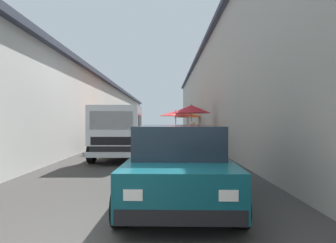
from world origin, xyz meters
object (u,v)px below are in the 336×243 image
(fruit_stall_near_right, at_px, (191,115))
(vendor_by_crates, at_px, (193,136))
(fruit_stall_near_left, at_px, (122,121))
(vendor_in_shade, at_px, (102,135))
(plastic_stool, at_px, (203,156))
(hatchback_car, at_px, (178,163))
(delivery_truck, at_px, (119,134))
(fruit_stall_mid_lane, at_px, (176,117))
(fruit_stall_far_right, at_px, (188,119))

(fruit_stall_near_right, height_order, vendor_by_crates, fruit_stall_near_right)
(fruit_stall_near_left, xyz_separation_m, fruit_stall_near_right, (0.11, -3.64, 0.32))
(vendor_in_shade, relative_size, plastic_stool, 3.48)
(hatchback_car, xyz_separation_m, delivery_truck, (5.52, 2.07, 0.30))
(delivery_truck, bearing_deg, plastic_stool, -110.55)
(vendor_by_crates, xyz_separation_m, vendor_in_shade, (1.26, 4.23, -0.01))
(fruit_stall_near_left, relative_size, fruit_stall_near_right, 0.88)
(plastic_stool, bearing_deg, fruit_stall_near_right, -0.48)
(fruit_stall_near_right, bearing_deg, hatchback_car, 173.57)
(vendor_in_shade, bearing_deg, hatchback_car, -157.62)
(fruit_stall_mid_lane, bearing_deg, plastic_stool, -176.81)
(fruit_stall_far_right, xyz_separation_m, delivery_truck, (-10.97, 3.56, -0.64))
(fruit_stall_near_right, xyz_separation_m, plastic_stool, (-5.18, 0.04, -1.53))
(fruit_stall_far_right, bearing_deg, fruit_stall_near_right, 176.58)
(fruit_stall_near_right, relative_size, plastic_stool, 5.64)
(vendor_in_shade, bearing_deg, fruit_stall_far_right, -29.78)
(fruit_stall_near_right, xyz_separation_m, delivery_truck, (-4.02, 3.14, -0.81))
(delivery_truck, xyz_separation_m, plastic_stool, (-1.16, -3.10, -0.71))
(fruit_stall_near_left, bearing_deg, plastic_stool, -144.67)
(fruit_stall_mid_lane, bearing_deg, vendor_by_crates, -176.72)
(fruit_stall_near_left, distance_m, fruit_stall_far_right, 8.14)
(delivery_truck, bearing_deg, hatchback_car, -159.45)
(delivery_truck, xyz_separation_m, vendor_by_crates, (1.29, -2.98, -0.17))
(fruit_stall_near_left, relative_size, hatchback_car, 0.55)
(hatchback_car, relative_size, vendor_in_shade, 2.62)
(fruit_stall_far_right, distance_m, fruit_stall_near_right, 6.96)
(fruit_stall_near_left, distance_m, vendor_in_shade, 1.69)
(delivery_truck, height_order, vendor_in_shade, delivery_truck)
(hatchback_car, xyz_separation_m, vendor_in_shade, (8.08, 3.32, 0.12))
(vendor_in_shade, bearing_deg, plastic_stool, -130.49)
(fruit_stall_near_left, height_order, vendor_in_shade, fruit_stall_near_left)
(vendor_by_crates, height_order, plastic_stool, vendor_by_crates)
(hatchback_car, bearing_deg, delivery_truck, 20.55)
(fruit_stall_mid_lane, xyz_separation_m, delivery_truck, (-9.00, 2.53, -0.73))
(vendor_by_crates, relative_size, vendor_in_shade, 1.01)
(fruit_stall_near_right, bearing_deg, fruit_stall_far_right, -3.42)
(delivery_truck, relative_size, vendor_in_shade, 3.27)
(fruit_stall_far_right, distance_m, vendor_by_crates, 9.73)
(fruit_stall_near_right, bearing_deg, plastic_stool, 179.52)
(fruit_stall_near_left, distance_m, delivery_truck, 3.97)
(fruit_stall_far_right, distance_m, hatchback_car, 16.58)
(fruit_stall_far_right, relative_size, vendor_by_crates, 1.56)
(fruit_stall_far_right, relative_size, fruit_stall_mid_lane, 1.01)
(fruit_stall_near_left, bearing_deg, fruit_stall_near_right, -88.27)
(fruit_stall_mid_lane, height_order, fruit_stall_near_right, fruit_stall_near_right)
(fruit_stall_near_right, bearing_deg, vendor_by_crates, 176.48)
(vendor_in_shade, xyz_separation_m, plastic_stool, (-3.72, -4.36, -0.53))
(fruit_stall_far_right, distance_m, vendor_in_shade, 9.73)
(fruit_stall_near_left, height_order, fruit_stall_near_right, fruit_stall_near_right)
(hatchback_car, xyz_separation_m, vendor_by_crates, (6.81, -0.91, 0.13))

